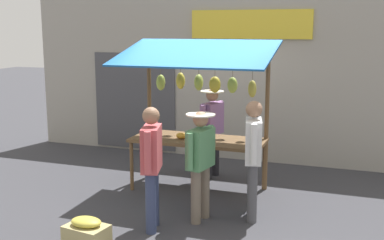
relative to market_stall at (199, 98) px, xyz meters
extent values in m
plane|color=#38383D|center=(0.00, 0.04, -1.55)|extent=(40.00, 40.00, 0.00)
cube|color=#9E998E|center=(0.00, -2.16, 0.15)|extent=(9.00, 0.25, 3.40)
cube|color=yellow|center=(-0.37, -2.02, 1.20)|extent=(2.40, 0.06, 0.56)
cube|color=#47474C|center=(2.18, -2.03, -0.45)|extent=(1.90, 0.04, 2.10)
cube|color=brown|center=(0.00, 0.04, -0.69)|extent=(2.20, 0.90, 0.05)
cylinder|color=brown|center=(1.04, 0.43, -1.13)|extent=(0.06, 0.06, 0.83)
cylinder|color=brown|center=(-1.04, 0.43, -1.13)|extent=(0.06, 0.06, 0.83)
cylinder|color=brown|center=(1.04, -0.35, -1.13)|extent=(0.06, 0.06, 0.83)
cylinder|color=brown|center=(-1.04, -0.35, -1.13)|extent=(0.06, 0.06, 0.83)
cylinder|color=brown|center=(1.06, -0.36, -0.37)|extent=(0.07, 0.07, 2.35)
cylinder|color=brown|center=(-1.06, -0.36, -0.37)|extent=(0.07, 0.07, 2.35)
cylinder|color=brown|center=(0.00, -0.36, 0.60)|extent=(2.12, 0.06, 0.06)
cube|color=#19518C|center=(0.00, 0.19, 0.75)|extent=(2.50, 1.46, 0.39)
cylinder|color=brown|center=(-0.82, -0.32, 0.45)|extent=(0.01, 0.01, 0.31)
ellipsoid|color=gold|center=(-0.82, -0.32, 0.15)|extent=(0.19, 0.18, 0.28)
cylinder|color=brown|center=(-0.47, -0.37, 0.46)|extent=(0.01, 0.01, 0.27)
ellipsoid|color=#B2CC4C|center=(-0.47, -0.37, 0.20)|extent=(0.19, 0.16, 0.27)
cylinder|color=brown|center=(-0.16, -0.38, 0.47)|extent=(0.01, 0.01, 0.27)
ellipsoid|color=yellow|center=(-0.16, -0.38, 0.19)|extent=(0.22, 0.18, 0.28)
cylinder|color=brown|center=(0.13, -0.37, 0.48)|extent=(0.01, 0.01, 0.24)
ellipsoid|color=#B2CC4C|center=(0.13, -0.37, 0.22)|extent=(0.18, 0.21, 0.28)
cylinder|color=brown|center=(0.45, -0.35, 0.49)|extent=(0.01, 0.01, 0.22)
ellipsoid|color=yellow|center=(0.45, -0.35, 0.24)|extent=(0.22, 0.21, 0.29)
cylinder|color=brown|center=(0.82, -0.34, 0.47)|extent=(0.01, 0.01, 0.27)
ellipsoid|color=#B2CC4C|center=(0.82, -0.34, 0.20)|extent=(0.20, 0.20, 0.28)
ellipsoid|color=gold|center=(0.26, 0.12, -0.62)|extent=(0.20, 0.15, 0.10)
sphere|color=#729E4C|center=(-0.04, 0.07, -0.57)|extent=(0.20, 0.20, 0.20)
cylinder|color=#232328|center=(-0.04, -0.84, -1.15)|extent=(0.14, 0.14, 0.80)
cylinder|color=#232328|center=(0.02, -0.59, -1.15)|extent=(0.14, 0.14, 0.80)
cube|color=#93669E|center=(-0.01, -0.71, -0.46)|extent=(0.33, 0.52, 0.57)
cylinder|color=#93669E|center=(-0.08, -1.01, -0.44)|extent=(0.09, 0.09, 0.52)
cylinder|color=#93669E|center=(0.06, -0.42, -0.44)|extent=(0.09, 0.09, 0.52)
sphere|color=#A87A5B|center=(-0.01, -0.71, -0.04)|extent=(0.22, 0.22, 0.22)
cylinder|color=beige|center=(-0.01, -0.71, 0.03)|extent=(0.42, 0.42, 0.02)
cylinder|color=#4C4C51|center=(-1.17, 1.10, -1.13)|extent=(0.14, 0.14, 0.84)
cylinder|color=#4C4C51|center=(-1.10, 0.83, -1.13)|extent=(0.14, 0.14, 0.84)
cube|color=silver|center=(-1.14, 0.97, -0.41)|extent=(0.33, 0.55, 0.60)
cylinder|color=silver|center=(-1.21, 1.27, -0.38)|extent=(0.09, 0.09, 0.55)
cylinder|color=silver|center=(-1.06, 0.66, -0.38)|extent=(0.09, 0.09, 0.55)
sphere|color=#8C664C|center=(-1.14, 0.97, 0.04)|extent=(0.23, 0.23, 0.23)
cylinder|color=navy|center=(0.01, 1.92, -1.13)|extent=(0.14, 0.14, 0.83)
cylinder|color=navy|center=(0.09, 1.65, -1.13)|extent=(0.14, 0.14, 0.83)
cube|color=#BF4C51|center=(0.05, 1.78, -0.42)|extent=(0.35, 0.54, 0.59)
cylinder|color=#BF4C51|center=(-0.04, 2.08, -0.40)|extent=(0.09, 0.09, 0.54)
cylinder|color=#BF4C51|center=(0.13, 1.48, -0.40)|extent=(0.09, 0.09, 0.54)
sphere|color=#8C664C|center=(0.05, 1.78, 0.02)|extent=(0.23, 0.23, 0.23)
cylinder|color=#726656|center=(-0.44, 1.41, -1.16)|extent=(0.14, 0.14, 0.77)
cylinder|color=#726656|center=(-0.49, 1.15, -1.16)|extent=(0.14, 0.14, 0.77)
cube|color=#518C5B|center=(-0.46, 1.28, -0.50)|extent=(0.30, 0.50, 0.55)
cylinder|color=#518C5B|center=(-0.41, 1.57, -0.48)|extent=(0.09, 0.09, 0.51)
cylinder|color=#518C5B|center=(-0.52, 0.99, -0.48)|extent=(0.09, 0.09, 0.51)
sphere|color=#A87A5B|center=(-0.46, 1.28, -0.09)|extent=(0.21, 0.21, 0.21)
cylinder|color=beige|center=(-0.46, 1.28, -0.02)|extent=(0.40, 0.40, 0.02)
cube|color=tan|center=(0.62, 2.52, -1.42)|extent=(0.58, 0.44, 0.26)
ellipsoid|color=gold|center=(0.62, 2.52, -1.24)|extent=(0.40, 0.27, 0.12)
camera|label=1|loc=(-2.55, 7.47, 1.16)|focal=45.54mm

